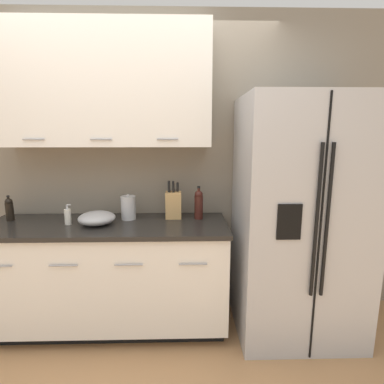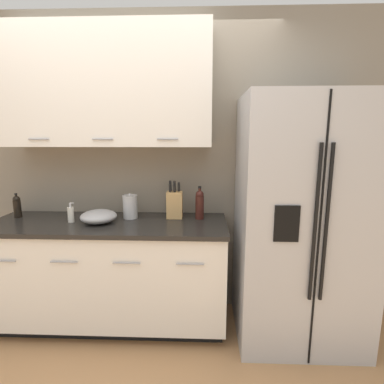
% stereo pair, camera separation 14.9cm
% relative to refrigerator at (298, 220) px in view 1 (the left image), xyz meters
% --- Properties ---
extents(wall_back, '(10.00, 0.39, 2.60)m').
position_rel_refrigerator_xyz_m(wall_back, '(-1.41, 0.36, 0.54)').
color(wall_back, gray).
rests_on(wall_back, ground_plane).
extents(counter_unit, '(1.92, 0.64, 0.90)m').
position_rel_refrigerator_xyz_m(counter_unit, '(-1.52, 0.06, -0.48)').
color(counter_unit, black).
rests_on(counter_unit, ground_plane).
extents(refrigerator, '(0.94, 0.77, 1.87)m').
position_rel_refrigerator_xyz_m(refrigerator, '(0.00, 0.00, 0.00)').
color(refrigerator, '#B2B2B5').
rests_on(refrigerator, ground_plane).
extents(knife_block, '(0.13, 0.10, 0.32)m').
position_rel_refrigerator_xyz_m(knife_block, '(-0.99, 0.20, 0.08)').
color(knife_block, tan).
rests_on(knife_block, counter_unit).
extents(wine_bottle, '(0.07, 0.07, 0.28)m').
position_rel_refrigerator_xyz_m(wine_bottle, '(-0.78, 0.18, 0.09)').
color(wine_bottle, '#3D1914').
rests_on(wine_bottle, counter_unit).
extents(soap_dispenser, '(0.05, 0.05, 0.16)m').
position_rel_refrigerator_xyz_m(soap_dispenser, '(-1.81, 0.04, 0.03)').
color(soap_dispenser, silver).
rests_on(soap_dispenser, counter_unit).
extents(oil_bottle, '(0.06, 0.06, 0.21)m').
position_rel_refrigerator_xyz_m(oil_bottle, '(-2.32, 0.17, 0.06)').
color(oil_bottle, black).
rests_on(oil_bottle, counter_unit).
extents(steel_canister, '(0.12, 0.12, 0.21)m').
position_rel_refrigerator_xyz_m(steel_canister, '(-1.36, 0.18, 0.06)').
color(steel_canister, '#B7B7BA').
rests_on(steel_canister, counter_unit).
extents(mixing_bowl, '(0.28, 0.28, 0.10)m').
position_rel_refrigerator_xyz_m(mixing_bowl, '(-1.58, 0.03, 0.01)').
color(mixing_bowl, '#A3A3A5').
rests_on(mixing_bowl, counter_unit).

